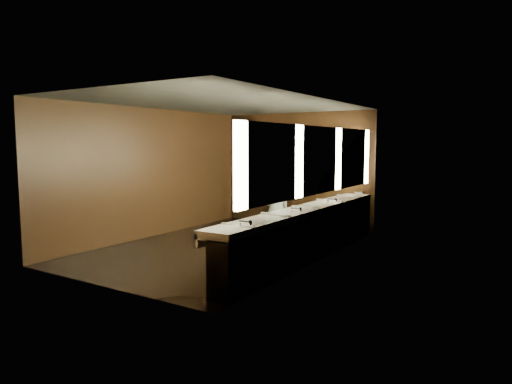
% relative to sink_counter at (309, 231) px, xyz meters
% --- Properties ---
extents(floor, '(6.00, 6.00, 0.00)m').
position_rel_sink_counter_xyz_m(floor, '(-1.79, 0.00, -0.50)').
color(floor, black).
rests_on(floor, ground).
extents(ceiling, '(4.00, 6.00, 0.02)m').
position_rel_sink_counter_xyz_m(ceiling, '(-1.79, 0.00, 2.30)').
color(ceiling, '#2D2D2B').
rests_on(ceiling, wall_back).
extents(wall_back, '(4.00, 0.02, 2.80)m').
position_rel_sink_counter_xyz_m(wall_back, '(-1.79, 3.00, 0.90)').
color(wall_back, black).
rests_on(wall_back, floor).
extents(wall_front, '(4.00, 0.02, 2.80)m').
position_rel_sink_counter_xyz_m(wall_front, '(-1.79, -3.00, 0.90)').
color(wall_front, black).
rests_on(wall_front, floor).
extents(wall_left, '(0.02, 6.00, 2.80)m').
position_rel_sink_counter_xyz_m(wall_left, '(-3.79, 0.00, 0.90)').
color(wall_left, black).
rests_on(wall_left, floor).
extents(wall_right, '(0.02, 6.00, 2.80)m').
position_rel_sink_counter_xyz_m(wall_right, '(0.21, 0.00, 0.90)').
color(wall_right, black).
rests_on(wall_right, floor).
extents(sink_counter, '(0.55, 5.40, 1.01)m').
position_rel_sink_counter_xyz_m(sink_counter, '(0.00, 0.00, 0.00)').
color(sink_counter, black).
rests_on(sink_counter, floor).
extents(mirror_band, '(0.06, 5.03, 1.15)m').
position_rel_sink_counter_xyz_m(mirror_band, '(0.19, -0.00, 1.25)').
color(mirror_band, '#FAF6C6').
rests_on(mirror_band, wall_right).
extents(person, '(0.60, 0.70, 1.63)m').
position_rel_sink_counter_xyz_m(person, '(-0.65, -0.03, 0.32)').
color(person, '#83ADC3').
rests_on(person, floor).
extents(trash_bin, '(0.48, 0.48, 0.59)m').
position_rel_sink_counter_xyz_m(trash_bin, '(-0.22, -1.27, -0.20)').
color(trash_bin, black).
rests_on(trash_bin, floor).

